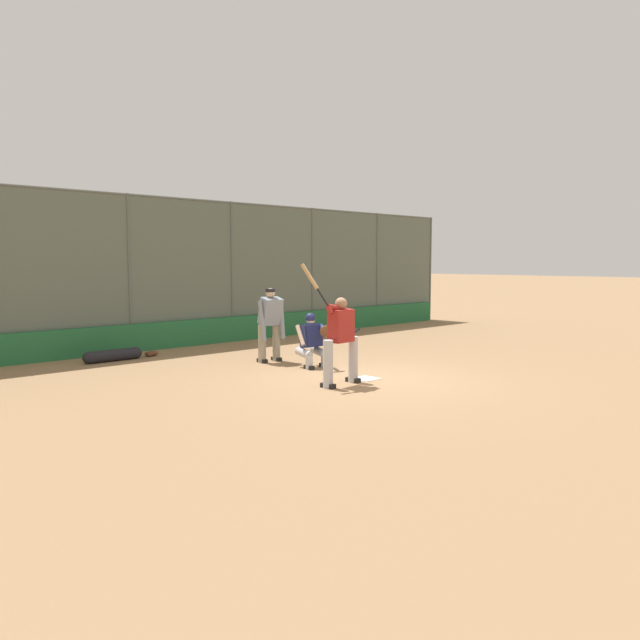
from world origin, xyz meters
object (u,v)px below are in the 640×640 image
Objects in this scene: batter_at_plate at (340,338)px; fielding_glove_on_dirt at (151,354)px; spare_bat_near_backstop at (323,338)px; spare_bat_by_padding at (356,331)px; equipment_bag_dugout_side at (113,355)px; umpire_home at (270,323)px; catcher_behind_plate at (313,339)px.

batter_at_plate reaches higher than fielding_glove_on_dirt.
fielding_glove_on_dirt is at bearing -49.31° from spare_bat_near_backstop.
spare_bat_near_backstop is 2.12m from spare_bat_by_padding.
fielding_glove_on_dirt is (5.01, -0.50, 0.03)m from spare_bat_near_backstop.
batter_at_plate reaches higher than spare_bat_by_padding.
spare_bat_by_padding is 8.00m from equipment_bag_dugout_side.
umpire_home is at bearing 120.20° from fielding_glove_on_dirt.
fielding_glove_on_dirt is (1.67, -3.69, -0.52)m from catcher_behind_plate.
umpire_home is 1.19× the size of equipment_bag_dugout_side.
fielding_glove_on_dirt is at bearing -54.92° from umpire_home.
umpire_home is at bearing 134.80° from equipment_bag_dugout_side.
umpire_home reaches higher than equipment_bag_dugout_side.
equipment_bag_dugout_side is at bearing 4.80° from fielding_glove_on_dirt.
catcher_behind_plate is 0.83× the size of equipment_bag_dugout_side.
umpire_home is (-0.71, -2.83, 0.01)m from batter_at_plate.
spare_bat_near_backstop is (-4.25, -4.87, -0.82)m from batter_at_plate.
spare_bat_by_padding is (-5.36, -3.81, -0.55)m from catcher_behind_plate.
equipment_bag_dugout_side is (0.96, 0.08, 0.07)m from fielding_glove_on_dirt.
equipment_bag_dugout_side is at bearing -40.31° from umpire_home.
batter_at_plate is 1.59× the size of equipment_bag_dugout_side.
equipment_bag_dugout_side is at bearing -76.98° from batter_at_plate.
catcher_behind_plate is 1.48× the size of spare_bat_by_padding.
spare_bat_by_padding is at bearing -178.97° from fielding_glove_on_dirt.
spare_bat_near_backstop is 0.48× the size of equipment_bag_dugout_side.
fielding_glove_on_dirt reaches higher than spare_bat_by_padding.
umpire_home is (0.19, -1.15, 0.28)m from catcher_behind_plate.
spare_bat_by_padding is 7.04m from fielding_glove_on_dirt.
spare_bat_by_padding is at bearing -178.52° from equipment_bag_dugout_side.
fielding_glove_on_dirt is at bearing -86.97° from batter_at_plate.
catcher_behind_plate is at bearing -123.26° from batter_at_plate.
batter_at_plate is at bearing 80.75° from umpire_home.
spare_bat_by_padding is (-6.27, -5.50, -0.82)m from batter_at_plate.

